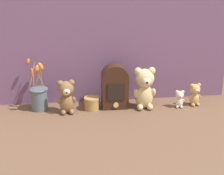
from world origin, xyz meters
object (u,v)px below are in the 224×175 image
teddy_bear_small (195,94)px  teddy_bear_medium (66,96)px  vintage_radio (115,86)px  teddy_bear_large (145,87)px  flower_vase (39,95)px  teddy_bear_tiny (180,99)px  decorative_tin_tall (92,103)px

teddy_bear_small → teddy_bear_medium: bearing=-178.5°
teddy_bear_medium → vintage_radio: size_ratio=0.75×
teddy_bear_large → teddy_bear_small: 0.33m
teddy_bear_small → flower_vase: flower_vase is taller
teddy_bear_small → teddy_bear_large: bearing=-179.2°
teddy_bear_tiny → flower_vase: 0.86m
teddy_bear_small → decorative_tin_tall: (-0.64, 0.02, -0.04)m
vintage_radio → flower_vase: bearing=177.0°
teddy_bear_small → vintage_radio: (-0.50, 0.03, 0.07)m
teddy_bear_large → teddy_bear_medium: size_ratio=1.27×
decorative_tin_tall → flower_vase: bearing=173.6°
vintage_radio → teddy_bear_large: bearing=-10.0°
flower_vase → decorative_tin_tall: (0.32, -0.04, -0.05)m
teddy_bear_large → vintage_radio: (-0.18, 0.03, 0.01)m
teddy_bear_medium → teddy_bear_small: (0.79, 0.02, -0.03)m
teddy_bear_medium → flower_vase: flower_vase is taller
teddy_bear_medium → teddy_bear_tiny: 0.69m
teddy_bear_small → vintage_radio: 0.50m
teddy_bear_medium → teddy_bear_small: 0.79m
teddy_bear_tiny → flower_vase: flower_vase is taller
teddy_bear_small → vintage_radio: bearing=176.9°
teddy_bear_tiny → decorative_tin_tall: bearing=176.0°
flower_vase → teddy_bear_tiny: bearing=-4.9°
teddy_bear_medium → flower_vase: (-0.17, 0.07, -0.02)m
teddy_bear_large → teddy_bear_tiny: bearing=-4.8°
teddy_bear_large → teddy_bear_tiny: 0.23m
teddy_bear_medium → decorative_tin_tall: 0.17m
vintage_radio → decorative_tin_tall: bearing=-175.2°
teddy_bear_large → teddy_bear_medium: 0.47m
teddy_bear_tiny → decorative_tin_tall: (-0.54, 0.04, -0.02)m
teddy_bear_large → decorative_tin_tall: (-0.32, 0.02, -0.10)m
teddy_bear_tiny → vintage_radio: 0.41m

